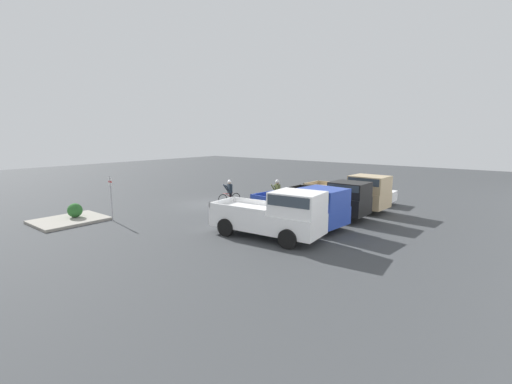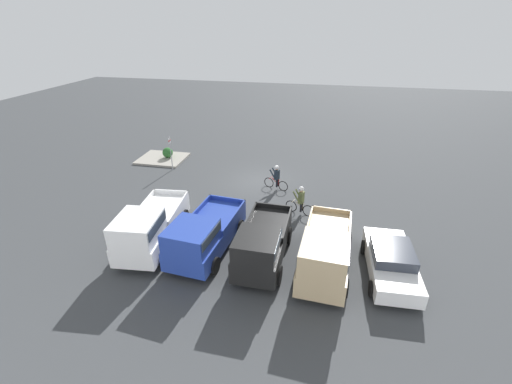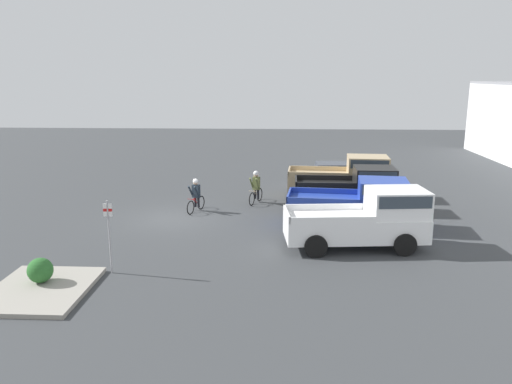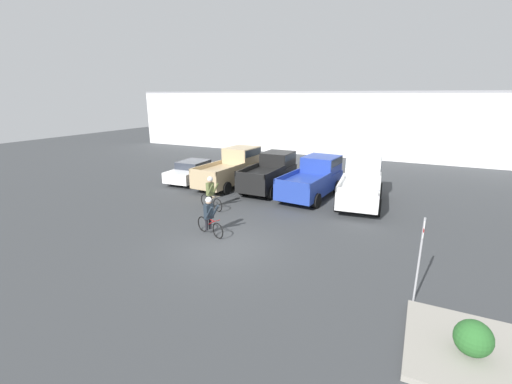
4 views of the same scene
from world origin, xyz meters
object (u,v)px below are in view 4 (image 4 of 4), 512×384
fire_lane_sign (420,253)px  pickup_truck_3 (362,180)px  pickup_truck_2 (314,177)px  shrub (473,338)px  sedan_0 (194,171)px  cyclist_1 (211,192)px  cyclist_0 (209,215)px  pickup_truck_1 (271,171)px  pickup_truck_0 (233,167)px

fire_lane_sign → pickup_truck_3: bearing=108.2°
pickup_truck_2 → shrub: pickup_truck_2 is taller
sedan_0 → cyclist_1: cyclist_1 is taller
sedan_0 → fire_lane_sign: size_ratio=1.76×
pickup_truck_2 → cyclist_0: pickup_truck_2 is taller
cyclist_1 → pickup_truck_1: bearing=75.3°
fire_lane_sign → pickup_truck_0: bearing=140.0°
cyclist_1 → pickup_truck_3: bearing=35.1°
pickup_truck_3 → cyclist_1: bearing=-144.9°
pickup_truck_0 → pickup_truck_2: pickup_truck_0 is taller
sedan_0 → pickup_truck_3: 11.16m
pickup_truck_3 → fire_lane_sign: (3.07, -9.32, 0.34)m
pickup_truck_1 → fire_lane_sign: fire_lane_sign is taller
sedan_0 → pickup_truck_0: 2.92m
sedan_0 → pickup_truck_3: (11.14, 0.30, 0.48)m
fire_lane_sign → shrub: size_ratio=3.18×
cyclist_1 → fire_lane_sign: 10.90m
pickup_truck_0 → pickup_truck_1: bearing=-1.8°
pickup_truck_0 → cyclist_1: size_ratio=3.14×
fire_lane_sign → shrub: 2.48m
sedan_0 → pickup_truck_2: 8.46m
sedan_0 → pickup_truck_0: size_ratio=0.82×
pickup_truck_2 → shrub: 13.20m
pickup_truck_3 → cyclist_1: (-6.83, -4.79, -0.30)m
sedan_0 → pickup_truck_0: bearing=10.2°
cyclist_1 → shrub: 12.86m
pickup_truck_0 → fire_lane_sign: fire_lane_sign is taller
pickup_truck_1 → pickup_truck_2: pickup_truck_1 is taller
fire_lane_sign → pickup_truck_2: bearing=121.9°
pickup_truck_1 → pickup_truck_3: (5.54, -0.12, 0.06)m
pickup_truck_3 → shrub: (4.30, -11.23, -0.66)m
pickup_truck_0 → pickup_truck_1: (2.77, -0.09, -0.03)m
cyclist_0 → fire_lane_sign: 8.25m
sedan_0 → fire_lane_sign: bearing=-32.4°
fire_lane_sign → shrub: fire_lane_sign is taller
sedan_0 → pickup_truck_1: (5.61, 0.42, 0.42)m
pickup_truck_0 → cyclist_1: pickup_truck_0 is taller
cyclist_0 → cyclist_1: cyclist_1 is taller
sedan_0 → shrub: size_ratio=5.60×
pickup_truck_0 → pickup_truck_3: size_ratio=0.99×
pickup_truck_1 → shrub: (9.84, -11.35, -0.59)m
sedan_0 → cyclist_1: bearing=-46.1°
pickup_truck_0 → sedan_0: bearing=-169.8°
shrub → pickup_truck_1: bearing=130.9°
pickup_truck_2 → pickup_truck_3: (2.70, 0.05, 0.08)m
pickup_truck_2 → cyclist_0: size_ratio=3.18×
pickup_truck_0 → pickup_truck_3: bearing=-1.4°
cyclist_1 → shrub: bearing=-30.0°
pickup_truck_0 → fire_lane_sign: 14.85m
cyclist_1 → pickup_truck_2: bearing=49.0°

